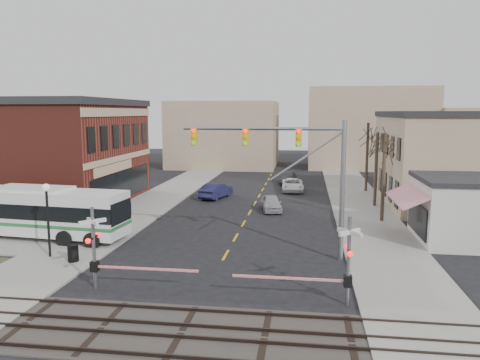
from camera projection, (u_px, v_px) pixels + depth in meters
name	position (u px, v px, depth m)	size (l,w,h in m)	color
ground	(220.00, 266.00, 25.78)	(160.00, 160.00, 0.00)	black
sidewalk_west	(163.00, 196.00, 46.68)	(5.00, 60.00, 0.12)	gray
sidewalk_east	(357.00, 202.00, 44.06)	(5.00, 60.00, 0.12)	gray
ballast_strip	(182.00, 333.00, 17.94)	(160.00, 5.00, 0.06)	#332D28
rail_tracks	(181.00, 330.00, 17.93)	(160.00, 3.91, 0.14)	#2D231E
tree_east_a	(383.00, 177.00, 35.59)	(0.28, 0.28, 6.75)	#382B21
tree_east_b	(376.00, 171.00, 41.46)	(0.28, 0.28, 6.30)	#382B21
tree_east_c	(367.00, 157.00, 49.20)	(0.28, 0.28, 7.20)	#382B21
transit_bus	(33.00, 211.00, 31.20)	(13.09, 4.04, 3.32)	silver
traffic_signal_mast	(297.00, 161.00, 26.40)	(9.25, 0.30, 8.00)	gray
rr_crossing_west	(102.00, 249.00, 22.21)	(5.60, 1.36, 4.00)	gray
rr_crossing_east	(338.00, 262.00, 20.36)	(5.60, 1.36, 4.00)	gray
street_lamp	(47.00, 205.00, 26.67)	(0.44, 0.44, 4.28)	black
trash_bin	(73.00, 253.00, 26.19)	(0.60, 0.60, 0.95)	black
car_a	(271.00, 203.00, 40.15)	(1.58, 3.93, 1.34)	#A3A2A7
car_b	(216.00, 191.00, 46.03)	(1.60, 4.59, 1.51)	#18183C
car_c	(293.00, 185.00, 50.13)	(2.22, 4.81, 1.34)	white
car_d	(288.00, 178.00, 55.31)	(1.93, 4.74, 1.38)	#3E3D42
pedestrian_near	(97.00, 223.00, 31.74)	(0.61, 0.40, 1.67)	#584A46
pedestrian_far	(106.00, 217.00, 33.84)	(0.77, 0.60, 1.58)	#2F3053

